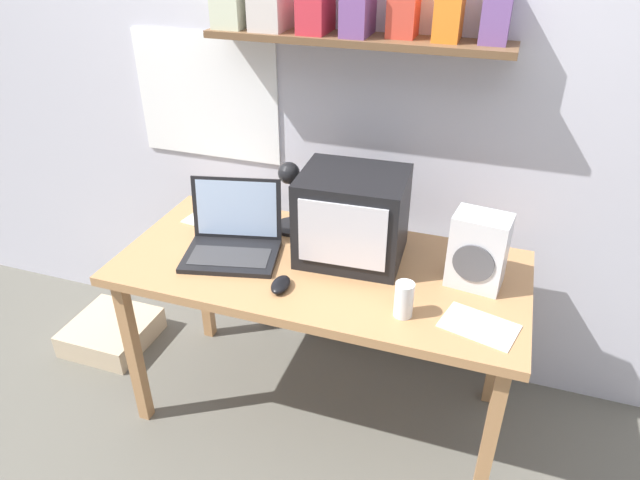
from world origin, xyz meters
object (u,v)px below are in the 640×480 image
object	(u,v)px
floor_cushion	(112,332)
loose_paper_near_monitor	(222,219)
juice_glass	(404,301)
computer_mouse	(281,285)
open_notebook	(479,326)
laptop	(234,235)
desk_lamp	(291,193)
crt_monitor	(352,217)
corner_desk	(320,279)
space_heater	(478,251)

from	to	relation	value
floor_cushion	loose_paper_near_monitor	bearing A→B (deg)	11.20
juice_glass	floor_cushion	size ratio (longest dim) A/B	0.32
computer_mouse	open_notebook	distance (m)	0.65
juice_glass	computer_mouse	bearing A→B (deg)	178.87
laptop	open_notebook	xyz separation A→B (m)	(0.91, -0.16, -0.06)
loose_paper_near_monitor	desk_lamp	bearing A→B (deg)	-1.41
laptop	juice_glass	world-z (taller)	laptop
juice_glass	crt_monitor	bearing A→B (deg)	131.21
corner_desk	space_heater	world-z (taller)	space_heater
corner_desk	computer_mouse	world-z (taller)	computer_mouse
crt_monitor	loose_paper_near_monitor	xyz separation A→B (m)	(-0.58, 0.10, -0.16)
floor_cushion	crt_monitor	bearing A→B (deg)	1.03
loose_paper_near_monitor	open_notebook	size ratio (longest dim) A/B	1.15
computer_mouse	crt_monitor	bearing A→B (deg)	59.40
desk_lamp	laptop	bearing A→B (deg)	-139.03
desk_lamp	loose_paper_near_monitor	distance (m)	0.35
corner_desk	open_notebook	world-z (taller)	open_notebook
laptop	loose_paper_near_monitor	bearing A→B (deg)	115.17
laptop	desk_lamp	size ratio (longest dim) A/B	1.28
corner_desk	loose_paper_near_monitor	distance (m)	0.53
crt_monitor	laptop	bearing A→B (deg)	-168.93
desk_lamp	loose_paper_near_monitor	bearing A→B (deg)	167.69
juice_glass	floor_cushion	world-z (taller)	juice_glass
space_heater	computer_mouse	world-z (taller)	space_heater
desk_lamp	space_heater	distance (m)	0.73
space_heater	loose_paper_near_monitor	world-z (taller)	space_heater
juice_glass	open_notebook	xyz separation A→B (m)	(0.23, 0.02, -0.05)
computer_mouse	floor_cushion	size ratio (longest dim) A/B	0.29
desk_lamp	loose_paper_near_monitor	xyz separation A→B (m)	(-0.31, 0.01, -0.17)
laptop	space_heater	distance (m)	0.87
laptop	floor_cushion	bearing A→B (deg)	160.53
space_heater	open_notebook	distance (m)	0.27
laptop	loose_paper_near_monitor	xyz separation A→B (m)	(-0.16, 0.20, -0.06)
corner_desk	laptop	bearing A→B (deg)	-177.94
corner_desk	laptop	xyz separation A→B (m)	(-0.33, -0.01, 0.13)
loose_paper_near_monitor	juice_glass	bearing A→B (deg)	-24.77
desk_lamp	computer_mouse	size ratio (longest dim) A/B	2.80
space_heater	open_notebook	size ratio (longest dim) A/B	1.03
loose_paper_near_monitor	crt_monitor	bearing A→B (deg)	-9.45
crt_monitor	loose_paper_near_monitor	size ratio (longest dim) A/B	1.32
corner_desk	juice_glass	xyz separation A→B (m)	(0.34, -0.19, 0.12)
space_heater	computer_mouse	bearing A→B (deg)	-150.69
corner_desk	open_notebook	bearing A→B (deg)	-17.01
corner_desk	desk_lamp	world-z (taller)	desk_lamp
desk_lamp	juice_glass	bearing A→B (deg)	-46.75
desk_lamp	space_heater	world-z (taller)	desk_lamp
juice_glass	open_notebook	size ratio (longest dim) A/B	0.47
crt_monitor	laptop	xyz separation A→B (m)	(-0.42, -0.11, -0.10)
crt_monitor	juice_glass	distance (m)	0.40
laptop	desk_lamp	xyz separation A→B (m)	(0.15, 0.19, 0.10)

